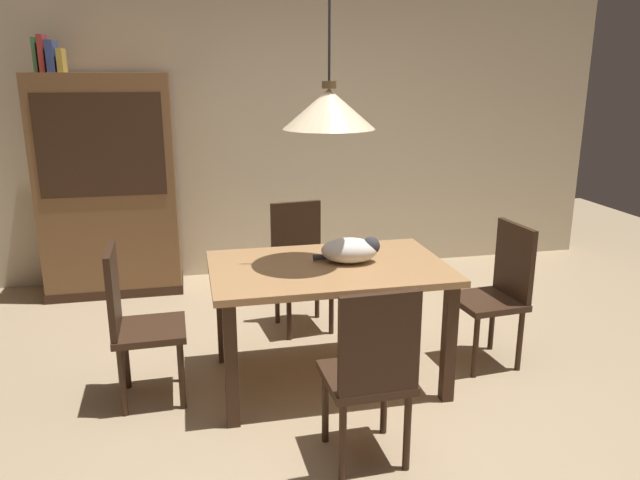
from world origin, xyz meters
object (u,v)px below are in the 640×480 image
at_px(book_green_slim, 37,55).
at_px(book_blue_wide, 52,56).
at_px(chair_right_side, 498,288).
at_px(hutch_bookcase, 109,191).
at_px(pendant_lamp, 329,108).
at_px(book_red_tall, 43,54).
at_px(cat_sleeping, 351,250).
at_px(book_yellow_short, 62,60).
at_px(chair_far_back, 300,260).
at_px(chair_left_side, 135,318).
at_px(dining_table, 328,281).
at_px(chair_near_front, 371,370).

height_order(book_green_slim, book_blue_wide, book_green_slim).
height_order(chair_right_side, hutch_bookcase, hutch_bookcase).
relative_size(chair_right_side, pendant_lamp, 0.72).
height_order(chair_right_side, pendant_lamp, pendant_lamp).
bearing_deg(book_green_slim, book_red_tall, 0.00).
height_order(cat_sleeping, book_red_tall, book_red_tall).
bearing_deg(cat_sleeping, hutch_bookcase, 129.74).
relative_size(cat_sleeping, book_yellow_short, 1.97).
xyz_separation_m(chair_right_side, book_red_tall, (-2.96, 1.93, 1.48)).
relative_size(cat_sleeping, book_red_tall, 1.41).
bearing_deg(book_yellow_short, book_red_tall, 180.00).
height_order(chair_far_back, pendant_lamp, pendant_lamp).
distance_m(hutch_bookcase, book_yellow_short, 1.08).
relative_size(chair_far_back, book_red_tall, 3.32).
xyz_separation_m(chair_left_side, book_green_slim, (-0.75, 1.94, 1.47)).
bearing_deg(book_green_slim, dining_table, -45.86).
relative_size(chair_right_side, book_blue_wide, 3.88).
bearing_deg(cat_sleeping, chair_near_front, -99.04).
xyz_separation_m(chair_far_back, book_blue_wide, (-1.76, 1.06, 1.46)).
xyz_separation_m(chair_near_front, book_yellow_short, (-1.70, 2.81, 1.43)).
height_order(pendant_lamp, book_blue_wide, pendant_lamp).
relative_size(chair_right_side, cat_sleeping, 2.36).
relative_size(pendant_lamp, book_red_tall, 4.64).
xyz_separation_m(chair_left_side, chair_right_side, (2.26, 0.01, 0.00)).
height_order(chair_left_side, cat_sleeping, chair_left_side).
xyz_separation_m(chair_left_side, chair_far_back, (1.12, 0.88, 0.00)).
xyz_separation_m(dining_table, chair_far_back, (-0.01, 0.88, -0.14)).
distance_m(pendant_lamp, book_green_slim, 2.72).
relative_size(chair_right_side, book_red_tall, 3.32).
height_order(chair_far_back, cat_sleeping, chair_far_back).
relative_size(dining_table, cat_sleeping, 3.55).
bearing_deg(chair_left_side, book_blue_wide, 108.24).
relative_size(dining_table, chair_near_front, 1.51).
relative_size(hutch_bookcase, book_yellow_short, 9.25).
bearing_deg(chair_far_back, cat_sleeping, -79.72).
height_order(dining_table, hutch_bookcase, hutch_bookcase).
height_order(hutch_bookcase, book_green_slim, book_green_slim).
relative_size(pendant_lamp, book_blue_wide, 5.42).
height_order(chair_near_front, chair_far_back, same).
height_order(chair_far_back, book_red_tall, book_red_tall).
distance_m(chair_left_side, cat_sleeping, 1.31).
bearing_deg(book_yellow_short, chair_left_side, -73.51).
height_order(cat_sleeping, hutch_bookcase, hutch_bookcase).
relative_size(chair_left_side, pendant_lamp, 0.72).
distance_m(cat_sleeping, book_green_slim, 3.01).
distance_m(hutch_bookcase, book_green_slim, 1.17).
bearing_deg(dining_table, book_red_tall, 133.39).
xyz_separation_m(cat_sleeping, book_green_slim, (-2.02, 1.91, 1.15)).
bearing_deg(book_blue_wide, hutch_bookcase, -0.27).
distance_m(pendant_lamp, book_blue_wide, 2.64).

